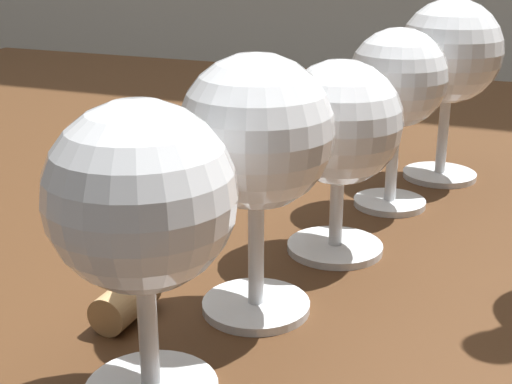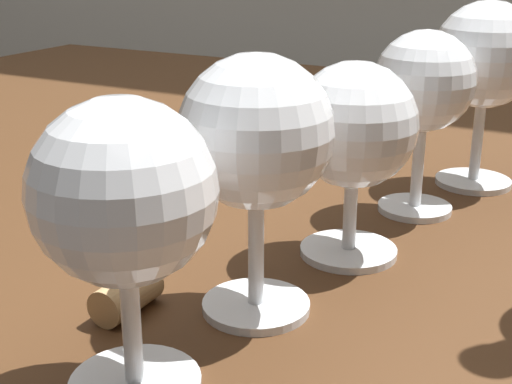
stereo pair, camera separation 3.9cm
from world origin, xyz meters
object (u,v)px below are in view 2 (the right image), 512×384
Objects in this scene: wine_glass_pinot at (424,87)px; wine_glass_cabernet at (256,139)px; wine_glass_merlot at (354,131)px; wine_glass_rose at (123,200)px; cork at (127,295)px; wine_glass_chardonnay at (487,58)px.

wine_glass_cabernet is at bearing -99.87° from wine_glass_pinot.
wine_glass_merlot is 0.10m from wine_glass_pinot.
wine_glass_cabernet reaches higher than wine_glass_pinot.
wine_glass_rose is 0.11m from cork.
wine_glass_merlot reaches higher than cork.
wine_glass_cabernet is at bearing 81.46° from wine_glass_rose.
wine_glass_pinot is at bearing 81.20° from wine_glass_merlot.
wine_glass_rose is 0.39m from wine_glass_chardonnay.
wine_glass_cabernet is 3.49× the size of cork.
wine_glass_rose is at bearing -98.54° from wine_glass_cabernet.
wine_glass_rose is at bearing -101.01° from wine_glass_chardonnay.
cork is at bearing -112.47° from wine_glass_pinot.
wine_glass_cabernet is 0.29m from wine_glass_chardonnay.
wine_glass_merlot is at bearing -98.80° from wine_glass_pinot.
wine_glass_cabernet is at bearing -100.98° from wine_glass_merlot.
wine_glass_merlot is at bearing 58.66° from cork.
wine_glass_merlot is (0.03, 0.19, -0.01)m from wine_glass_rose.
wine_glass_rose is 0.96× the size of wine_glass_cabernet.
wine_glass_chardonnay is at bearing 78.20° from wine_glass_cabernet.
wine_glass_pinot is 0.90× the size of wine_glass_chardonnay.
wine_glass_cabernet is 0.10m from wine_glass_merlot.
wine_glass_pinot is (0.05, 0.29, 0.00)m from wine_glass_rose.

